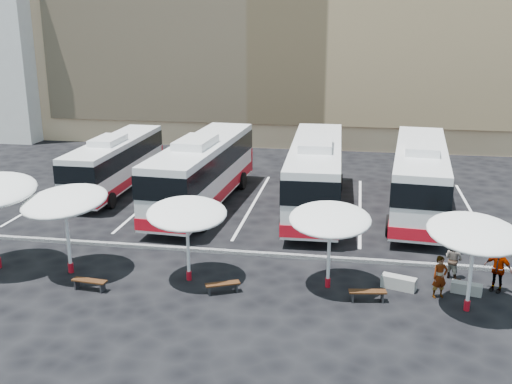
% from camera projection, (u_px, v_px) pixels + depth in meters
% --- Properties ---
extents(ground, '(120.00, 120.00, 0.00)m').
position_uv_depth(ground, '(222.00, 257.00, 26.52)').
color(ground, black).
rests_on(ground, ground).
extents(curb_divider, '(34.00, 0.25, 0.15)m').
position_uv_depth(curb_divider, '(225.00, 251.00, 26.97)').
color(curb_divider, black).
rests_on(curb_divider, ground).
extents(bay_lines, '(24.15, 12.00, 0.01)m').
position_uv_depth(bay_lines, '(253.00, 204.00, 34.08)').
color(bay_lines, white).
rests_on(bay_lines, ground).
extents(bus_0, '(2.60, 10.90, 3.46)m').
position_uv_depth(bus_0, '(116.00, 162.00, 36.40)').
color(bus_0, white).
rests_on(bus_0, ground).
extents(bus_1, '(3.52, 12.85, 4.03)m').
position_uv_depth(bus_1, '(203.00, 170.00, 33.35)').
color(bus_1, white).
rests_on(bus_1, ground).
extents(bus_2, '(3.30, 12.92, 4.08)m').
position_uv_depth(bus_2, '(316.00, 172.00, 32.70)').
color(bus_2, white).
rests_on(bus_2, ground).
extents(bus_3, '(3.75, 12.79, 4.00)m').
position_uv_depth(bus_3, '(420.00, 175.00, 32.17)').
color(bus_3, white).
rests_on(bus_3, ground).
extents(sunshade_1, '(4.58, 4.60, 3.64)m').
position_uv_depth(sunshade_1, '(65.00, 202.00, 24.10)').
color(sunshade_1, white).
rests_on(sunshade_1, ground).
extents(sunshade_2, '(4.02, 4.05, 3.33)m').
position_uv_depth(sunshade_2, '(187.00, 214.00, 23.45)').
color(sunshade_2, white).
rests_on(sunshade_2, ground).
extents(sunshade_3, '(3.35, 3.39, 3.31)m').
position_uv_depth(sunshade_3, '(330.00, 220.00, 22.82)').
color(sunshade_3, white).
rests_on(sunshade_3, ground).
extents(sunshade_4, '(4.27, 4.30, 3.49)m').
position_uv_depth(sunshade_4, '(475.00, 234.00, 20.90)').
color(sunshade_4, white).
rests_on(sunshade_4, ground).
extents(wood_bench_1, '(1.42, 0.51, 0.43)m').
position_uv_depth(wood_bench_1, '(90.00, 282.00, 23.25)').
color(wood_bench_1, '#321A0B').
rests_on(wood_bench_1, ground).
extents(wood_bench_2, '(1.36, 0.88, 0.41)m').
position_uv_depth(wood_bench_2, '(223.00, 285.00, 23.01)').
color(wood_bench_2, '#321A0B').
rests_on(wood_bench_2, ground).
extents(wood_bench_3, '(1.44, 0.58, 0.43)m').
position_uv_depth(wood_bench_3, '(367.00, 293.00, 22.33)').
color(wood_bench_3, '#321A0B').
rests_on(wood_bench_3, ground).
extents(conc_bench_0, '(1.41, 0.85, 0.50)m').
position_uv_depth(conc_bench_0, '(399.00, 283.00, 23.40)').
color(conc_bench_0, gray).
rests_on(conc_bench_0, ground).
extents(conc_bench_1, '(1.20, 0.67, 0.43)m').
position_uv_depth(conc_bench_1, '(466.00, 288.00, 22.99)').
color(conc_bench_1, gray).
rests_on(conc_bench_1, ground).
extents(passenger_0, '(0.71, 0.60, 1.65)m').
position_uv_depth(passenger_0, '(440.00, 277.00, 22.54)').
color(passenger_0, black).
rests_on(passenger_0, ground).
extents(passenger_1, '(1.00, 1.01, 1.65)m').
position_uv_depth(passenger_1, '(454.00, 259.00, 24.19)').
color(passenger_1, black).
rests_on(passenger_1, ground).
extents(passenger_2, '(1.15, 0.95, 1.84)m').
position_uv_depth(passenger_2, '(498.00, 269.00, 23.03)').
color(passenger_2, black).
rests_on(passenger_2, ground).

